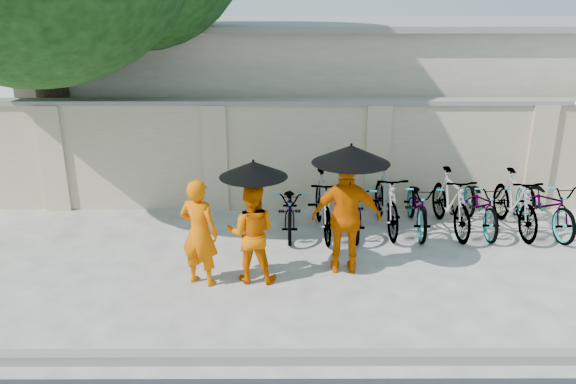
{
  "coord_description": "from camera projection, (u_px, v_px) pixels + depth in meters",
  "views": [
    {
      "loc": [
        0.31,
        -6.96,
        3.83
      ],
      "look_at": [
        0.34,
        0.89,
        1.1
      ],
      "focal_mm": 35.0,
      "sensor_mm": 36.0,
      "label": 1
    }
  ],
  "objects": [
    {
      "name": "ground",
      "position": [
        264.0,
        287.0,
        7.83
      ],
      "size": [
        80.0,
        80.0,
        0.0
      ],
      "primitive_type": "plane",
      "color": "beige"
    },
    {
      "name": "kerb",
      "position": [
        258.0,
        357.0,
        6.21
      ],
      "size": [
        40.0,
        0.16,
        0.12
      ],
      "primitive_type": "cube",
      "color": "gray",
      "rests_on": "ground"
    },
    {
      "name": "compound_wall",
      "position": [
        323.0,
        157.0,
        10.53
      ],
      "size": [
        20.0,
        0.3,
        2.0
      ],
      "primitive_type": "cube",
      "color": "#C4B799",
      "rests_on": "ground"
    },
    {
      "name": "building_behind",
      "position": [
        354.0,
        93.0,
        13.93
      ],
      "size": [
        14.0,
        6.0,
        3.2
      ],
      "primitive_type": "cube",
      "color": "beige",
      "rests_on": "ground"
    },
    {
      "name": "monk_left",
      "position": [
        199.0,
        233.0,
        7.71
      ],
      "size": [
        0.66,
        0.54,
        1.54
      ],
      "primitive_type": "imported",
      "rotation": [
        0.0,
        0.0,
        2.77
      ],
      "color": "#F36600",
      "rests_on": "ground"
    },
    {
      "name": "monk_center",
      "position": [
        252.0,
        233.0,
        7.82
      ],
      "size": [
        0.74,
        0.6,
        1.44
      ],
      "primitive_type": "imported",
      "rotation": [
        0.0,
        0.0,
        3.06
      ],
      "color": "#E56300",
      "rests_on": "ground"
    },
    {
      "name": "parasol_center",
      "position": [
        253.0,
        169.0,
        7.43
      ],
      "size": [
        0.92,
        0.92,
        0.97
      ],
      "color": "black",
      "rests_on": "ground"
    },
    {
      "name": "monk_right",
      "position": [
        347.0,
        218.0,
        8.03
      ],
      "size": [
        1.02,
        0.47,
        1.69
      ],
      "primitive_type": "imported",
      "rotation": [
        0.0,
        0.0,
        3.08
      ],
      "color": "#E26200",
      "rests_on": "ground"
    },
    {
      "name": "parasol_right",
      "position": [
        351.0,
        154.0,
        7.64
      ],
      "size": [
        1.08,
        1.08,
        0.98
      ],
      "color": "black",
      "rests_on": "ground"
    },
    {
      "name": "bike_0",
      "position": [
        291.0,
        209.0,
        9.55
      ],
      "size": [
        0.58,
        1.64,
        0.86
      ],
      "primitive_type": "imported",
      "rotation": [
        0.0,
        0.0,
        -0.01
      ],
      "color": "gray",
      "rests_on": "ground"
    },
    {
      "name": "bike_1",
      "position": [
        323.0,
        204.0,
        9.47
      ],
      "size": [
        0.63,
        1.8,
        1.06
      ],
      "primitive_type": "imported",
      "rotation": [
        0.0,
        0.0,
        0.07
      ],
      "color": "gray",
      "rests_on": "ground"
    },
    {
      "name": "bike_2",
      "position": [
        355.0,
        206.0,
        9.59
      ],
      "size": [
        0.65,
        1.75,
        0.91
      ],
      "primitive_type": "imported",
      "rotation": [
        0.0,
        0.0,
        -0.03
      ],
      "color": "gray",
      "rests_on": "ground"
    },
    {
      "name": "bike_3",
      "position": [
        386.0,
        200.0,
        9.62
      ],
      "size": [
        0.59,
        1.82,
        1.08
      ],
      "primitive_type": "imported",
      "rotation": [
        0.0,
        0.0,
        0.04
      ],
      "color": "gray",
      "rests_on": "ground"
    },
    {
      "name": "bike_4",
      "position": [
        418.0,
        205.0,
        9.65
      ],
      "size": [
        0.69,
        1.77,
        0.91
      ],
      "primitive_type": "imported",
      "rotation": [
        0.0,
        0.0,
        -0.05
      ],
      "color": "gray",
      "rests_on": "ground"
    },
    {
      "name": "bike_5",
      "position": [
        451.0,
        202.0,
        9.58
      ],
      "size": [
        0.65,
        1.8,
        1.06
      ],
      "primitive_type": "imported",
      "rotation": [
        0.0,
        0.0,
        0.09
      ],
      "color": "gray",
      "rests_on": "ground"
    },
    {
      "name": "bike_6",
      "position": [
        481.0,
        204.0,
        9.67
      ],
      "size": [
        0.61,
        1.75,
        0.92
      ],
      "primitive_type": "imported",
      "rotation": [
        0.0,
        0.0,
        0.0
      ],
      "color": "gray",
      "rests_on": "ground"
    },
    {
      "name": "bike_7",
      "position": [
        515.0,
        202.0,
        9.58
      ],
      "size": [
        0.58,
        1.75,
        1.04
      ],
      "primitive_type": "imported",
      "rotation": [
        0.0,
        0.0,
        0.05
      ],
      "color": "gray",
      "rests_on": "ground"
    },
    {
      "name": "bike_8",
      "position": [
        546.0,
        204.0,
        9.63
      ],
      "size": [
        0.85,
        1.88,
        0.96
      ],
      "primitive_type": "imported",
      "rotation": [
        0.0,
        0.0,
        0.12
      ],
      "color": "gray",
      "rests_on": "ground"
    }
  ]
}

